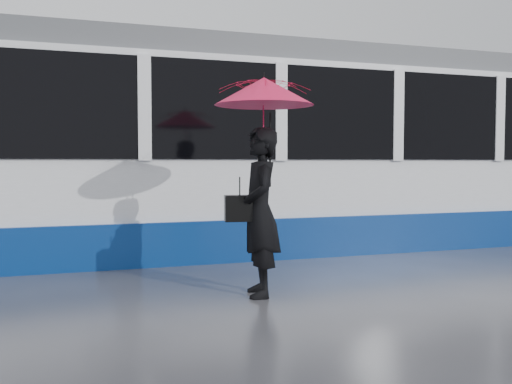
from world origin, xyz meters
name	(u,v)px	position (x,y,z in m)	size (l,w,h in m)	color
ground	(165,286)	(0.00, 0.00, 0.00)	(90.00, 90.00, 0.00)	#2F2F34
rails	(138,253)	(0.00, 2.50, 0.01)	(34.00, 1.51, 0.02)	#3F3D38
woman	(260,212)	(0.90, -0.79, 0.92)	(0.67, 0.44, 1.84)	black
umbrella	(264,111)	(0.95, -0.79, 2.01)	(1.25, 1.25, 1.24)	#E91352
handbag	(240,208)	(0.68, -0.77, 0.96)	(0.35, 0.20, 0.46)	black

